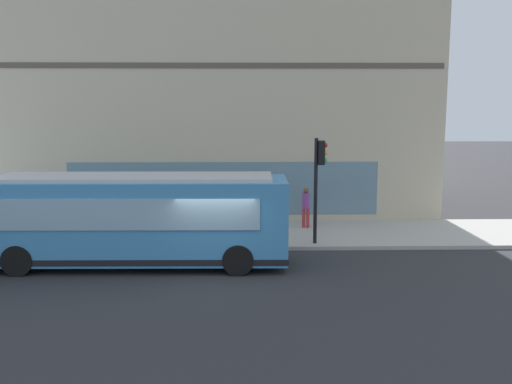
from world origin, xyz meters
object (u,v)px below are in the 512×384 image
traffic_light_near_corner (319,170)px  pedestrian_by_light_pole (86,210)px  fire_hydrant (278,217)px  newspaper_vending_box (63,214)px  pedestrian_near_building_entrance (306,205)px  city_bus_nearside (136,220)px

traffic_light_near_corner → pedestrian_by_light_pole: 9.36m
fire_hydrant → pedestrian_by_light_pole: size_ratio=0.41×
traffic_light_near_corner → newspaper_vending_box: 11.53m
pedestrian_by_light_pole → newspaper_vending_box: 2.81m
traffic_light_near_corner → pedestrian_near_building_entrance: (2.76, 0.18, -1.80)m
fire_hydrant → pedestrian_by_light_pole: 8.03m
newspaper_vending_box → pedestrian_near_building_entrance: bearing=-94.6°
pedestrian_near_building_entrance → city_bus_nearside: bearing=129.5°
city_bus_nearside → fire_hydrant: (5.70, -5.09, -1.04)m
city_bus_nearside → newspaper_vending_box: size_ratio=11.19×
fire_hydrant → newspaper_vending_box: size_ratio=0.82×
pedestrian_by_light_pole → newspaper_vending_box: bearing=35.9°
city_bus_nearside → fire_hydrant: bearing=-41.8°
fire_hydrant → newspaper_vending_box: bearing=88.2°
pedestrian_near_building_entrance → newspaper_vending_box: 10.57m
pedestrian_by_light_pole → pedestrian_near_building_entrance: pedestrian_by_light_pole is taller
pedestrian_by_light_pole → pedestrian_near_building_entrance: (1.38, -8.92, -0.06)m
traffic_light_near_corner → fire_hydrant: bearing=21.8°
traffic_light_near_corner → newspaper_vending_box: traffic_light_near_corner is taller
fire_hydrant → newspaper_vending_box: newspaper_vending_box is taller
pedestrian_near_building_entrance → fire_hydrant: bearing=64.2°
newspaper_vending_box → traffic_light_near_corner: bearing=-108.7°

